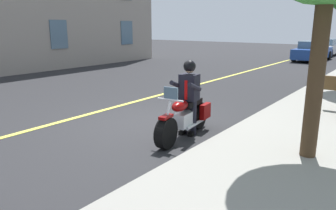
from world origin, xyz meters
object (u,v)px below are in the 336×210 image
Objects in this scene: car_silver at (313,51)px; motorcycle_main at (185,118)px; car_dark at (324,47)px; rider_main at (189,91)px.

motorcycle_main is at bearing 5.40° from car_silver.
car_silver is 4.92m from car_dark.
rider_main is (-0.19, -0.03, 0.58)m from motorcycle_main.
rider_main is 0.38× the size of car_silver.
rider_main reaches higher than car_silver.
car_silver and car_dark have the same top height.
rider_main is 19.07m from car_silver.
rider_main reaches higher than motorcycle_main.
motorcycle_main is 0.61m from rider_main.
car_silver is (-18.99, -1.79, -0.35)m from rider_main.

